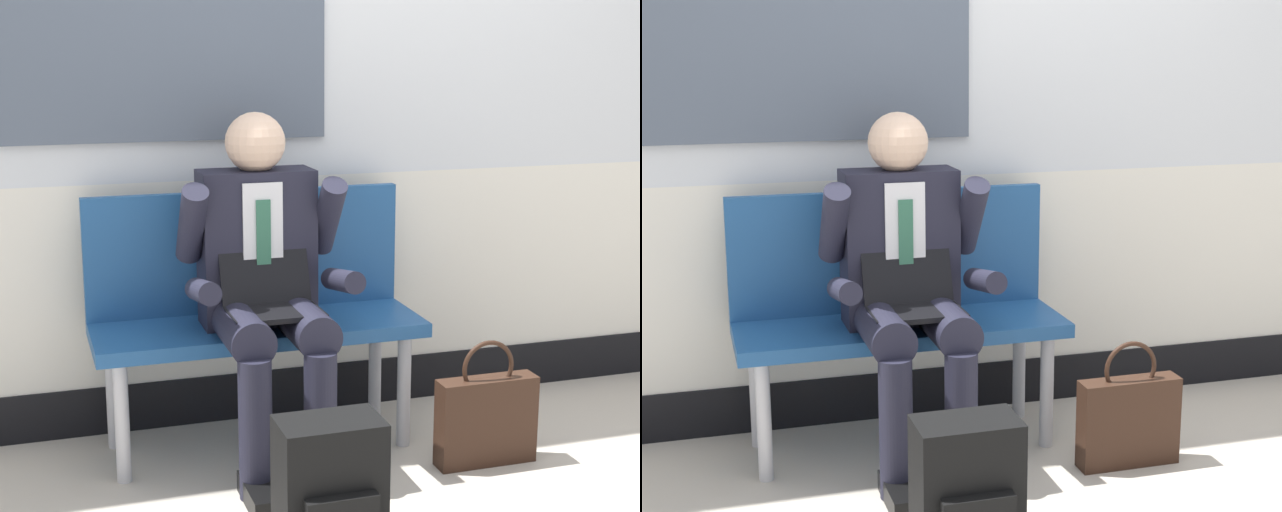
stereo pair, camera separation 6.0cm
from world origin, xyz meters
TOP-DOWN VIEW (x-y plane):
  - ground_plane at (0.00, 0.00)m, footprint 18.00×18.00m
  - station_wall at (-0.01, 0.64)m, footprint 5.08×0.17m
  - bench_with_person at (-0.34, 0.37)m, footprint 1.18×0.42m
  - person_seated at (-0.34, 0.17)m, footprint 0.57×0.70m
  - backpack at (-0.36, -0.60)m, footprint 0.29×0.22m
  - handbag at (0.38, -0.09)m, footprint 0.36×0.09m

SIDE VIEW (x-z plane):
  - ground_plane at x=0.00m, z-range 0.00..0.00m
  - handbag at x=0.38m, z-range -0.06..0.40m
  - backpack at x=-0.36m, z-range 0.00..0.44m
  - bench_with_person at x=-0.34m, z-range 0.07..1.00m
  - person_seated at x=-0.34m, z-range 0.04..1.26m
  - station_wall at x=-0.01m, z-range -0.01..3.05m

